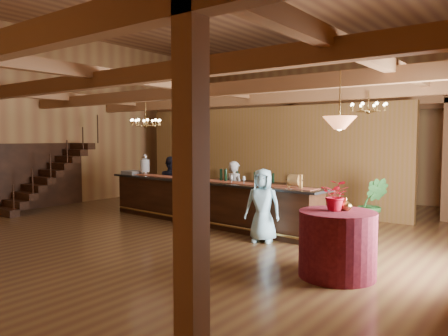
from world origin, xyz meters
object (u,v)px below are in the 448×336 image
Objects in this scene: round_table at (337,244)px; bartender at (235,191)px; floor_plant at (372,204)px; pendant_lamp at (340,123)px; tasting_bar at (205,202)px; raffle_drum at (295,180)px; chandelier_right at (368,107)px; backbar_shelf at (255,195)px; chandelier_left at (146,122)px; beverage_dispenser at (145,165)px; staff_second at (171,185)px; guest at (263,205)px.

bartender reaches higher than round_table.
pendant_lamp is at bearing -79.45° from floor_plant.
bartender is at bearing 66.91° from tasting_bar.
raffle_drum is 2.46m from chandelier_right.
backbar_shelf is 4.03m from chandelier_left.
pendant_lamp is at bearing -46.34° from raffle_drum.
raffle_drum is at bearing 133.66° from round_table.
raffle_drum is (5.08, -0.48, -0.11)m from beverage_dispenser.
beverage_dispenser is 0.48× the size of floor_plant.
raffle_drum is 0.21× the size of staff_second.
pendant_lamp is (4.31, -2.00, 1.84)m from tasting_bar.
raffle_drum is 4.27m from backbar_shelf.
round_table is at bearing -20.73° from tasting_bar.
raffle_drum is at bearing -1.11° from tasting_bar.
pendant_lamp is 0.57× the size of bartender.
beverage_dispenser is at bearing -129.90° from backbar_shelf.
guest is (2.16, -0.75, 0.21)m from tasting_bar.
floor_plant is (1.44, 2.57, -0.15)m from guest.
beverage_dispenser is at bearing -165.36° from floor_plant.
backbar_shelf is 3.74× the size of chandelier_right.
raffle_drum reaches higher than backbar_shelf.
bartender is at bearing 10.03° from beverage_dispenser.
guest is 2.94m from floor_plant.
floor_plant is at bearing 64.82° from raffle_drum.
chandelier_right is at bearing -18.70° from backbar_shelf.
tasting_bar reaches higher than round_table.
staff_second is at bearing 164.30° from tasting_bar.
tasting_bar is at bearing -5.43° from beverage_dispenser.
beverage_dispenser is at bearing 19.51° from bartender.
chandelier_left reaches higher than round_table.
tasting_bar is at bearing 155.10° from pendant_lamp.
bartender is at bearing 24.87° from chandelier_left.
beverage_dispenser is 6.33m from chandelier_right.
chandelier_left is 3.03m from bartender.
bartender is (2.21, 1.02, -1.80)m from chandelier_left.
bartender is at bearing 124.98° from guest.
backbar_shelf is 3.74× the size of chandelier_left.
raffle_drum is 2.36m from floor_plant.
backbar_shelf is at bearing 134.47° from raffle_drum.
chandelier_left and pendant_lamp have the same top height.
beverage_dispenser reaches higher than floor_plant.
floor_plant is at bearing 90.63° from chandelier_right.
chandelier_left is 4.41m from guest.
staff_second is (-4.43, 0.89, -0.46)m from raffle_drum.
staff_second is 4.20m from guest.
tasting_bar is 2.74m from raffle_drum.
chandelier_right is (3.90, -1.37, 2.43)m from backbar_shelf.
chandelier_right is (-0.70, 3.37, 2.34)m from round_table.
bartender is at bearing -172.01° from staff_second.
beverage_dispenser is 1.76× the size of raffle_drum.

